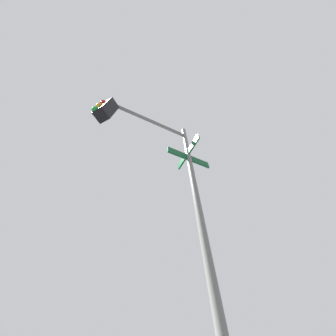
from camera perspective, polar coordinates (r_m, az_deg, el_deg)
name	(u,v)px	position (r m, az deg, el deg)	size (l,w,h in m)	color
traffic_signal_near	(149,144)	(3.32, -7.28, 9.04)	(1.93, 2.30, 5.42)	slate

